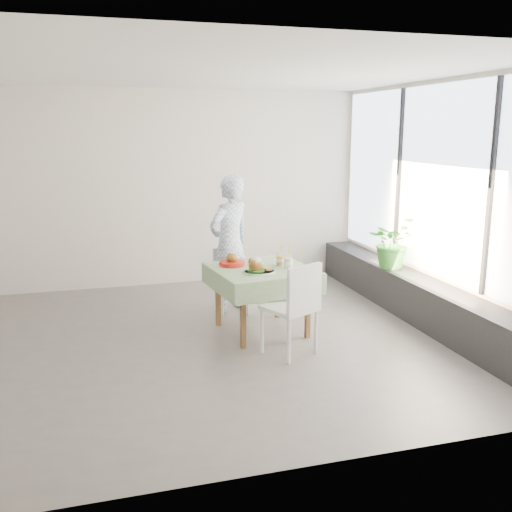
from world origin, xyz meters
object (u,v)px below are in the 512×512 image
object	(u,v)px
cafe_table	(262,292)
chair_far	(231,293)
main_dish	(258,268)
chair_near	(290,326)
diner	(230,244)
juice_cup_orange	(280,260)
potted_plant	(392,242)

from	to	relation	value
cafe_table	chair_far	xyz separation A→B (m)	(-0.16, 0.78, -0.22)
main_dish	cafe_table	bearing A→B (deg)	62.83
chair_near	main_dish	size ratio (longest dim) A/B	2.81
diner	juice_cup_orange	distance (m)	0.90
diner	juice_cup_orange	world-z (taller)	diner
main_dish	juice_cup_orange	distance (m)	0.43
chair_near	cafe_table	bearing A→B (deg)	97.42
chair_far	juice_cup_orange	xyz separation A→B (m)	(0.40, -0.72, 0.56)
juice_cup_orange	potted_plant	size ratio (longest dim) A/B	0.42
chair_far	diner	xyz separation A→B (m)	(0.01, 0.10, 0.61)
diner	potted_plant	distance (m)	2.06
diner	potted_plant	world-z (taller)	diner
chair_near	main_dish	distance (m)	0.74
diner	chair_near	bearing A→B (deg)	68.36
diner	main_dish	world-z (taller)	diner
cafe_table	chair_near	world-z (taller)	chair_near
cafe_table	chair_near	bearing A→B (deg)	-82.58
chair_near	main_dish	world-z (taller)	chair_near
chair_far	potted_plant	xyz separation A→B (m)	(2.04, -0.27, 0.59)
main_dish	chair_far	bearing A→B (deg)	93.19
cafe_table	potted_plant	world-z (taller)	potted_plant
chair_far	potted_plant	world-z (taller)	potted_plant
cafe_table	potted_plant	distance (m)	1.98
cafe_table	diner	distance (m)	0.97
cafe_table	juice_cup_orange	xyz separation A→B (m)	(0.24, 0.06, 0.35)
chair_near	diner	distance (m)	1.69
potted_plant	cafe_table	bearing A→B (deg)	-164.98
cafe_table	chair_far	distance (m)	0.82
chair_near	diner	size ratio (longest dim) A/B	0.56
main_dish	diner	bearing A→B (deg)	92.41
diner	juice_cup_orange	bearing A→B (deg)	84.99
main_dish	juice_cup_orange	xyz separation A→B (m)	(0.34, 0.26, 0.01)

